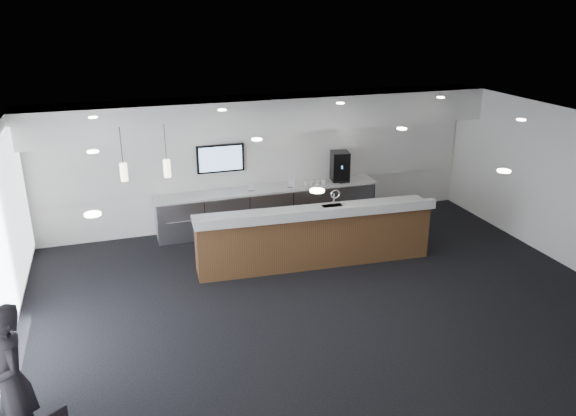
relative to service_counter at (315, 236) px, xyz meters
name	(u,v)px	position (x,y,z in m)	size (l,w,h in m)	color
ground	(328,303)	(-0.34, -1.57, -0.58)	(10.00, 10.00, 0.00)	black
ceiling	(332,132)	(-0.34, -1.57, 2.42)	(10.00, 8.00, 0.02)	black
back_wall	(263,160)	(-0.34, 2.43, 0.92)	(10.00, 0.02, 3.00)	white
right_wall	(576,192)	(4.66, -1.57, 0.92)	(0.02, 8.00, 3.00)	white
soffit_bulkhead	(268,113)	(-0.34, 1.98, 2.07)	(10.00, 0.90, 0.70)	white
alcove_panel	(264,156)	(-0.34, 2.40, 1.02)	(9.80, 0.06, 1.40)	white
back_credenza	(268,208)	(-0.34, 2.07, -0.10)	(5.06, 0.66, 0.95)	gray
wall_tv	(220,158)	(-1.34, 2.34, 1.07)	(1.05, 0.08, 0.62)	black
pendant_left	(171,178)	(-2.74, -0.77, 1.67)	(0.12, 0.12, 0.30)	beige
pendant_right	(126,182)	(-3.44, -0.77, 1.67)	(0.12, 0.12, 0.30)	beige
ceiling_can_lights	(332,134)	(-0.34, -1.57, 2.39)	(7.00, 5.00, 0.02)	white
service_counter	(315,236)	(0.00, 0.00, 0.00)	(4.71, 1.06, 1.49)	#51331B
coffee_machine	(340,166)	(1.41, 2.11, 0.71)	(0.47, 0.55, 0.68)	black
info_sign_left	(251,186)	(-0.74, 2.00, 0.48)	(0.16, 0.02, 0.22)	silver
info_sign_right	(291,183)	(0.17, 1.96, 0.48)	(0.16, 0.02, 0.21)	silver
lounge_guest	(11,380)	(-4.94, -3.51, 0.33)	(0.67, 0.44, 1.82)	black
cup_0	(323,182)	(0.94, 1.94, 0.42)	(0.11, 0.11, 0.10)	white
cup_1	(318,183)	(0.80, 1.94, 0.42)	(0.11, 0.11, 0.10)	white
cup_2	(312,183)	(0.66, 1.94, 0.42)	(0.11, 0.11, 0.10)	white
cup_3	(306,184)	(0.52, 1.94, 0.42)	(0.11, 0.11, 0.10)	white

